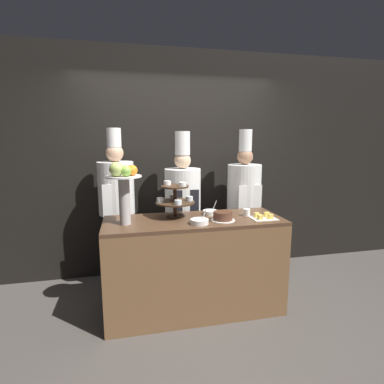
{
  "coord_description": "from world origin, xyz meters",
  "views": [
    {
      "loc": [
        -0.63,
        -2.43,
        1.72
      ],
      "look_at": [
        0.0,
        0.42,
        1.2
      ],
      "focal_mm": 28.0,
      "sensor_mm": 36.0,
      "label": 1
    }
  ],
  "objects_px": {
    "cup_white": "(247,212)",
    "cake_square_tray": "(263,217)",
    "cake_round": "(223,216)",
    "chef_center_left": "(183,205)",
    "tiered_stand": "(175,199)",
    "chef_left": "(117,204)",
    "serving_bowl_near": "(199,221)",
    "fruit_pedestal": "(123,184)",
    "chef_center_right": "(244,201)",
    "serving_bowl_far": "(210,212)"
  },
  "relations": [
    {
      "from": "cup_white",
      "to": "cake_square_tray",
      "type": "bearing_deg",
      "value": -46.51
    },
    {
      "from": "cake_round",
      "to": "chef_center_left",
      "type": "height_order",
      "value": "chef_center_left"
    },
    {
      "from": "tiered_stand",
      "to": "chef_center_left",
      "type": "relative_size",
      "value": 0.21
    },
    {
      "from": "tiered_stand",
      "to": "cake_square_tray",
      "type": "height_order",
      "value": "tiered_stand"
    },
    {
      "from": "chef_left",
      "to": "tiered_stand",
      "type": "bearing_deg",
      "value": -41.83
    },
    {
      "from": "tiered_stand",
      "to": "serving_bowl_near",
      "type": "relative_size",
      "value": 2.31
    },
    {
      "from": "fruit_pedestal",
      "to": "cup_white",
      "type": "xyz_separation_m",
      "value": [
        1.2,
        0.05,
        -0.34
      ]
    },
    {
      "from": "chef_center_right",
      "to": "cake_square_tray",
      "type": "bearing_deg",
      "value": -97.53
    },
    {
      "from": "fruit_pedestal",
      "to": "chef_left",
      "type": "bearing_deg",
      "value": 97.28
    },
    {
      "from": "fruit_pedestal",
      "to": "cup_white",
      "type": "distance_m",
      "value": 1.25
    },
    {
      "from": "fruit_pedestal",
      "to": "cake_round",
      "type": "height_order",
      "value": "fruit_pedestal"
    },
    {
      "from": "cake_square_tray",
      "to": "fruit_pedestal",
      "type": "bearing_deg",
      "value": 176.75
    },
    {
      "from": "fruit_pedestal",
      "to": "serving_bowl_near",
      "type": "xyz_separation_m",
      "value": [
        0.67,
        -0.12,
        -0.35
      ]
    },
    {
      "from": "serving_bowl_far",
      "to": "serving_bowl_near",
      "type": "bearing_deg",
      "value": -121.47
    },
    {
      "from": "cake_round",
      "to": "chef_center_right",
      "type": "bearing_deg",
      "value": 55.3
    },
    {
      "from": "cup_white",
      "to": "serving_bowl_near",
      "type": "height_order",
      "value": "serving_bowl_near"
    },
    {
      "from": "cake_square_tray",
      "to": "chef_center_right",
      "type": "height_order",
      "value": "chef_center_right"
    },
    {
      "from": "cake_round",
      "to": "chef_center_right",
      "type": "relative_size",
      "value": 0.13
    },
    {
      "from": "cake_square_tray",
      "to": "chef_center_left",
      "type": "xyz_separation_m",
      "value": [
        -0.66,
        0.76,
        -0.02
      ]
    },
    {
      "from": "serving_bowl_far",
      "to": "chef_left",
      "type": "bearing_deg",
      "value": 152.76
    },
    {
      "from": "serving_bowl_far",
      "to": "cup_white",
      "type": "bearing_deg",
      "value": -21.88
    },
    {
      "from": "cake_round",
      "to": "serving_bowl_near",
      "type": "bearing_deg",
      "value": -165.35
    },
    {
      "from": "serving_bowl_near",
      "to": "serving_bowl_far",
      "type": "distance_m",
      "value": 0.37
    },
    {
      "from": "serving_bowl_far",
      "to": "chef_center_right",
      "type": "xyz_separation_m",
      "value": [
        0.56,
        0.49,
        -0.01
      ]
    },
    {
      "from": "cake_round",
      "to": "chef_left",
      "type": "height_order",
      "value": "chef_left"
    },
    {
      "from": "tiered_stand",
      "to": "cake_round",
      "type": "bearing_deg",
      "value": -27.89
    },
    {
      "from": "cake_round",
      "to": "cup_white",
      "type": "distance_m",
      "value": 0.31
    },
    {
      "from": "serving_bowl_far",
      "to": "tiered_stand",
      "type": "bearing_deg",
      "value": -175.65
    },
    {
      "from": "fruit_pedestal",
      "to": "cake_round",
      "type": "distance_m",
      "value": 0.98
    },
    {
      "from": "fruit_pedestal",
      "to": "serving_bowl_far",
      "type": "distance_m",
      "value": 0.95
    },
    {
      "from": "chef_left",
      "to": "chef_center_left",
      "type": "relative_size",
      "value": 1.02
    },
    {
      "from": "fruit_pedestal",
      "to": "chef_center_right",
      "type": "relative_size",
      "value": 0.31
    },
    {
      "from": "cup_white",
      "to": "chef_left",
      "type": "height_order",
      "value": "chef_left"
    },
    {
      "from": "cake_round",
      "to": "chef_left",
      "type": "bearing_deg",
      "value": 143.48
    },
    {
      "from": "fruit_pedestal",
      "to": "chef_left",
      "type": "height_order",
      "value": "chef_left"
    },
    {
      "from": "cake_round",
      "to": "chef_left",
      "type": "distance_m",
      "value": 1.25
    },
    {
      "from": "tiered_stand",
      "to": "cup_white",
      "type": "bearing_deg",
      "value": -8.69
    },
    {
      "from": "fruit_pedestal",
      "to": "chef_left",
      "type": "distance_m",
      "value": 0.76
    },
    {
      "from": "fruit_pedestal",
      "to": "serving_bowl_far",
      "type": "relative_size",
      "value": 3.74
    },
    {
      "from": "cake_square_tray",
      "to": "serving_bowl_near",
      "type": "xyz_separation_m",
      "value": [
        -0.66,
        -0.05,
        0.01
      ]
    },
    {
      "from": "fruit_pedestal",
      "to": "chef_center_right",
      "type": "distance_m",
      "value": 1.62
    },
    {
      "from": "fruit_pedestal",
      "to": "chef_center_left",
      "type": "xyz_separation_m",
      "value": [
        0.67,
        0.68,
        -0.38
      ]
    },
    {
      "from": "cake_round",
      "to": "chef_center_left",
      "type": "bearing_deg",
      "value": 108.54
    },
    {
      "from": "chef_left",
      "to": "serving_bowl_near",
      "type": "bearing_deg",
      "value": -46.82
    },
    {
      "from": "tiered_stand",
      "to": "chef_left",
      "type": "bearing_deg",
      "value": 138.17
    },
    {
      "from": "tiered_stand",
      "to": "serving_bowl_near",
      "type": "bearing_deg",
      "value": -58.3
    },
    {
      "from": "fruit_pedestal",
      "to": "cup_white",
      "type": "relative_size",
      "value": 7.94
    },
    {
      "from": "serving_bowl_near",
      "to": "serving_bowl_far",
      "type": "height_order",
      "value": "serving_bowl_near"
    },
    {
      "from": "cake_square_tray",
      "to": "chef_center_right",
      "type": "bearing_deg",
      "value": 82.47
    },
    {
      "from": "serving_bowl_near",
      "to": "chef_left",
      "type": "distance_m",
      "value": 1.1
    }
  ]
}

